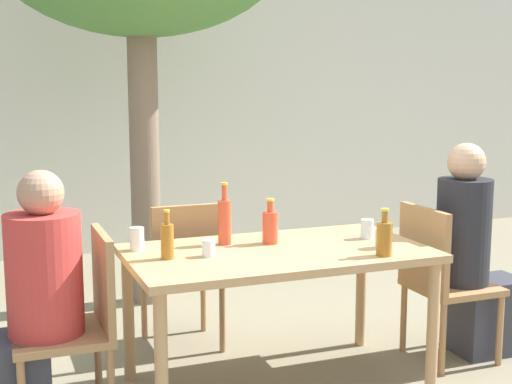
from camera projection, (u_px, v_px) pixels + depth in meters
cafe_building_wall at (138, 100)px, 6.55m from camera, size 10.00×0.08×2.80m
dining_table_front at (277, 265)px, 3.61m from camera, size 1.51×0.85×0.73m
patio_chair_0 at (80, 316)px, 3.28m from camera, size 0.44×0.44×0.89m
patio_chair_1 at (440, 275)px, 3.99m from camera, size 0.44×0.44×0.89m
patio_chair_2 at (185, 268)px, 4.13m from camera, size 0.44×0.44×0.89m
person_seated_0 at (27, 316)px, 3.20m from camera, size 0.57×0.34×1.19m
person_seated_1 at (474, 262)px, 4.06m from camera, size 0.55×0.30×1.24m
amber_bottle_0 at (384, 238)px, 3.46m from camera, size 0.08×0.08×0.23m
amber_bottle_1 at (167, 240)px, 3.40m from camera, size 0.06×0.06×0.24m
soda_bottle_2 at (225, 220)px, 3.69m from camera, size 0.07×0.07×0.33m
soda_bottle_3 at (270, 226)px, 3.72m from camera, size 0.08×0.08×0.24m
drinking_glass_0 at (382, 238)px, 3.63m from camera, size 0.08×0.08×0.10m
drinking_glass_1 at (367, 229)px, 3.84m from camera, size 0.07×0.07×0.11m
drinking_glass_2 at (208, 248)px, 3.45m from camera, size 0.07×0.07×0.08m
drinking_glass_3 at (137, 239)px, 3.57m from camera, size 0.07×0.07×0.12m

